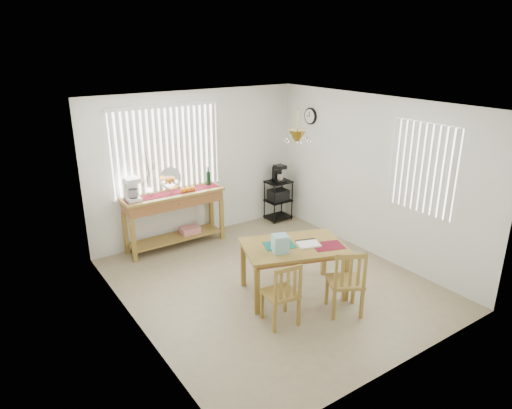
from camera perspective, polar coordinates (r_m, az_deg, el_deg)
ground at (r=6.83m, az=1.93°, el=-9.83°), size 4.00×4.50×0.01m
room_shell at (r=6.18m, az=2.05°, el=4.03°), size 4.20×4.70×2.70m
sideboard at (r=7.83m, az=-10.14°, el=-0.22°), size 1.73×0.49×0.97m
sideboard_items at (r=7.62m, az=-12.29°, el=2.21°), size 1.64×0.41×0.74m
wire_cart at (r=8.98m, az=2.80°, el=1.00°), size 0.47×0.37×0.79m
cart_items at (r=8.85m, az=2.82°, el=3.88°), size 0.19×0.22×0.33m
dining_table at (r=6.32m, az=4.73°, el=-5.77°), size 1.59×1.29×0.73m
table_items at (r=6.10m, az=3.96°, el=-4.92°), size 1.02×0.81×0.24m
chair_left at (r=5.75m, az=3.27°, el=-11.12°), size 0.45×0.45×0.86m
chair_right at (r=6.04m, az=11.18°, el=-9.50°), size 0.58×0.58×0.92m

